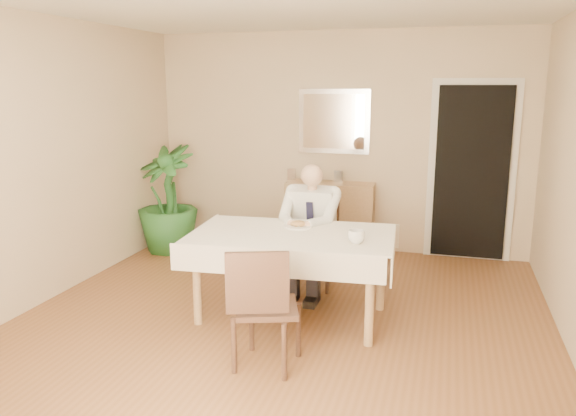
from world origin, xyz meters
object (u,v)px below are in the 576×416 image
(dining_table, at_px, (292,243))
(potted_palm, at_px, (167,199))
(chair_far, at_px, (316,235))
(seated_man, at_px, (309,224))
(sideboard, at_px, (330,217))
(coffee_mug, at_px, (356,237))
(chair_near, at_px, (263,302))

(dining_table, bearing_deg, potted_palm, 138.53)
(chair_far, height_order, seated_man, seated_man)
(dining_table, relative_size, sideboard, 1.71)
(chair_far, distance_m, seated_man, 0.34)
(sideboard, height_order, potted_palm, potted_palm)
(chair_far, xyz_separation_m, coffee_mug, (0.57, -1.04, 0.30))
(seated_man, bearing_deg, dining_table, -90.00)
(dining_table, distance_m, chair_far, 0.90)
(chair_far, distance_m, coffee_mug, 1.22)
(coffee_mug, bearing_deg, potted_palm, 146.88)
(coffee_mug, bearing_deg, dining_table, 164.68)
(dining_table, relative_size, chair_far, 2.00)
(seated_man, distance_m, potted_palm, 2.18)
(seated_man, relative_size, sideboard, 1.19)
(coffee_mug, distance_m, sideboard, 2.34)
(chair_far, height_order, potted_palm, potted_palm)
(coffee_mug, distance_m, potted_palm, 3.05)
(chair_far, relative_size, chair_near, 0.99)
(chair_near, bearing_deg, coffee_mug, 38.04)
(dining_table, bearing_deg, seated_man, 85.84)
(chair_far, bearing_deg, chair_near, -90.25)
(dining_table, height_order, chair_near, chair_near)
(coffee_mug, bearing_deg, sideboard, 106.97)
(potted_palm, bearing_deg, chair_near, -50.42)
(dining_table, distance_m, sideboard, 2.07)
(seated_man, xyz_separation_m, coffee_mug, (0.57, -0.75, 0.11))
(coffee_mug, xyz_separation_m, potted_palm, (-2.55, 1.66, -0.17))
(dining_table, distance_m, coffee_mug, 0.61)
(chair_near, xyz_separation_m, coffee_mug, (0.51, 0.80, 0.30))
(chair_far, xyz_separation_m, seated_man, (-0.00, -0.29, 0.19))
(dining_table, relative_size, seated_man, 1.43)
(dining_table, bearing_deg, chair_near, -90.59)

